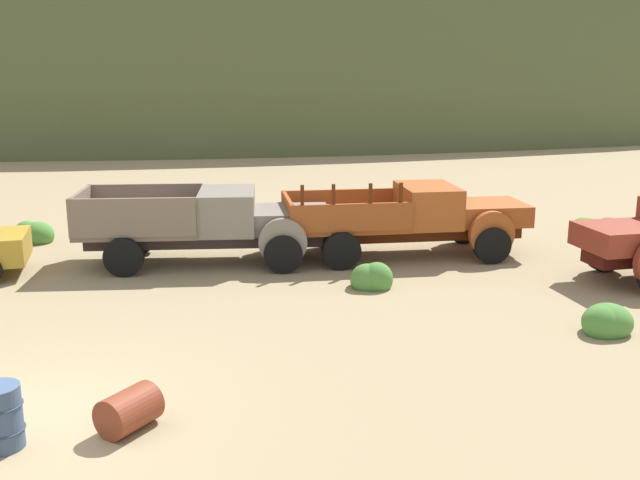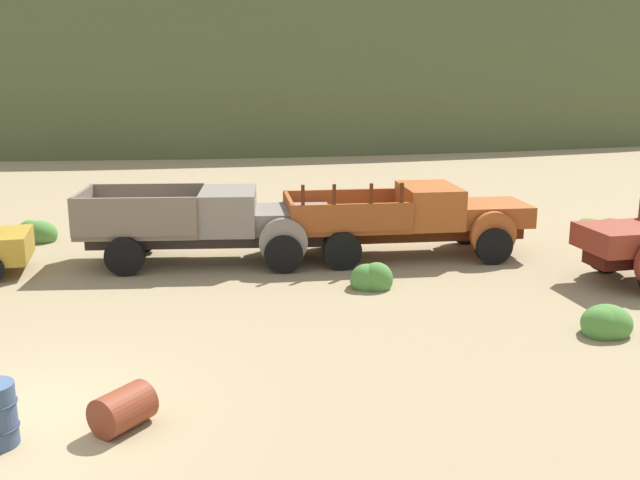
{
  "view_description": "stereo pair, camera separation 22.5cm",
  "coord_description": "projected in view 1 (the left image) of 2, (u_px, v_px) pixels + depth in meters",
  "views": [
    {
      "loc": [
        2.22,
        -10.39,
        5.07
      ],
      "look_at": [
        5.58,
        5.82,
        1.06
      ],
      "focal_mm": 41.38,
      "sensor_mm": 36.0,
      "label": 1
    },
    {
      "loc": [
        2.44,
        -10.43,
        5.07
      ],
      "look_at": [
        5.58,
        5.82,
        1.06
      ],
      "focal_mm": 41.38,
      "sensor_mm": 36.0,
      "label": 2
    }
  ],
  "objects": [
    {
      "name": "bush_near_barrel",
      "position": [
        606.0,
        323.0,
        14.1
      ],
      "size": [
        1.02,
        0.89,
        0.74
      ],
      "color": "#4C8438",
      "rests_on": "ground"
    },
    {
      "name": "truck_oxide_orange",
      "position": [
        423.0,
        218.0,
        19.67
      ],
      "size": [
        6.55,
        2.75,
        2.16
      ],
      "rotation": [
        0.0,
        0.0,
        -0.06
      ],
      "color": "#51220D",
      "rests_on": "ground"
    },
    {
      "name": "oil_drum_tipped",
      "position": [
        129.0,
        410.0,
        10.37
      ],
      "size": [
        0.99,
        1.0,
        0.59
      ],
      "color": "brown",
      "rests_on": "ground"
    },
    {
      "name": "bush_back_edge",
      "position": [
        587.0,
        227.0,
        22.53
      ],
      "size": [
        0.83,
        0.74,
        0.59
      ],
      "color": "olive",
      "rests_on": "ground"
    },
    {
      "name": "bush_lone_scrub",
      "position": [
        32.0,
        235.0,
        21.3
      ],
      "size": [
        1.18,
        1.09,
        0.8
      ],
      "color": "#4C8438",
      "rests_on": "ground"
    },
    {
      "name": "oil_drum_by_truck",
      "position": [
        0.0,
        417.0,
        9.86
      ],
      "size": [
        0.63,
        0.63,
        0.89
      ],
      "color": "#384C6B",
      "rests_on": "ground"
    },
    {
      "name": "truck_primer_gray",
      "position": [
        221.0,
        224.0,
        18.92
      ],
      "size": [
        6.52,
        3.09,
        1.91
      ],
      "rotation": [
        0.0,
        0.0,
        -0.13
      ],
      "color": "#3D322D",
      "rests_on": "ground"
    },
    {
      "name": "ground_plane",
      "position": [
        24.0,
        422.0,
        10.64
      ],
      "size": [
        300.0,
        300.0,
        0.0
      ],
      "primitive_type": "plane",
      "color": "#998460"
    },
    {
      "name": "hill_distant",
      "position": [
        279.0,
        121.0,
        65.38
      ],
      "size": [
        116.27,
        51.8,
        50.76
      ],
      "primitive_type": "ellipsoid",
      "color": "#4C5633",
      "rests_on": "ground"
    },
    {
      "name": "bush_between_trucks",
      "position": [
        371.0,
        279.0,
        16.98
      ],
      "size": [
        0.99,
        0.91,
        0.79
      ],
      "color": "#4C8438",
      "rests_on": "ground"
    }
  ]
}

